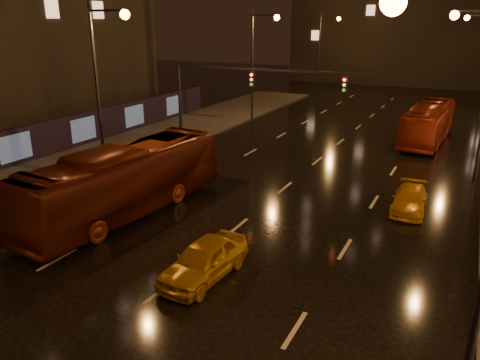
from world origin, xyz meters
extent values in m
plane|color=black|center=(0.00, 20.00, 0.00)|extent=(140.00, 140.00, 0.00)
cube|color=#38332D|center=(-13.50, 15.00, 0.07)|extent=(7.00, 70.00, 0.15)
cube|color=black|center=(-17.20, 12.00, 1.25)|extent=(0.30, 46.00, 2.50)
cylinder|color=black|center=(-9.60, 20.00, 3.10)|extent=(0.22, 0.22, 6.20)
cube|color=black|center=(-2.00, 20.00, 6.10)|extent=(15.20, 0.14, 0.14)
cube|color=black|center=(-4.00, 20.00, 5.45)|extent=(0.32, 0.18, 0.95)
cube|color=black|center=(2.00, 20.00, 5.45)|extent=(0.32, 0.18, 0.95)
sphere|color=#FF1E19|center=(-4.00, 19.88, 5.75)|extent=(0.18, 0.18, 0.18)
sphere|color=orange|center=(7.30, 2.00, 9.30)|extent=(0.50, 0.50, 0.50)
imported|color=#55190C|center=(-5.61, 9.11, 1.67)|extent=(3.69, 12.17, 3.34)
imported|color=maroon|center=(6.00, 31.14, 1.48)|extent=(3.12, 10.75, 2.96)
imported|color=#BA7A11|center=(0.93, 5.46, 0.71)|extent=(1.98, 4.30, 1.43)
imported|color=orange|center=(6.76, 15.62, 0.56)|extent=(1.71, 3.89, 1.11)
camera|label=1|loc=(8.89, -7.57, 8.96)|focal=35.00mm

